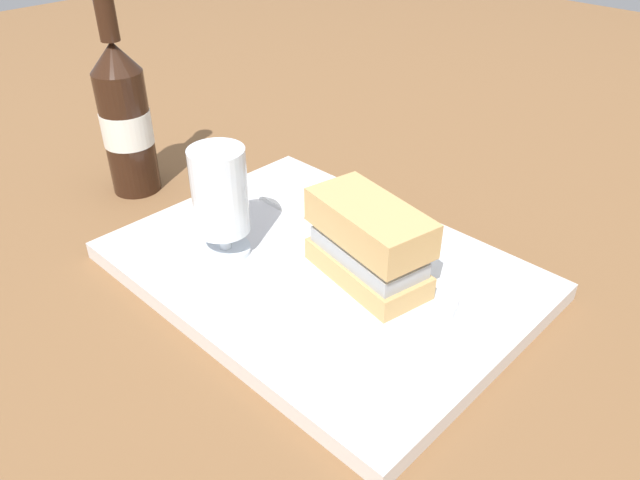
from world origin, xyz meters
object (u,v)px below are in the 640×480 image
Objects in this scene: beer_glass at (221,199)px; plate at (364,284)px; beer_bottle at (125,118)px; sandwich at (363,242)px.

plate is at bearing -160.65° from beer_glass.
beer_bottle reaches higher than beer_glass.
beer_bottle reaches higher than sandwich.
sandwich is at bearing -10.89° from plate.
beer_bottle is (0.39, 0.03, 0.03)m from sandwich.
plate is 0.71× the size of beer_bottle.
beer_bottle is at bearing -7.28° from beer_glass.
beer_glass reaches higher than sandwich.
sandwich is 0.53× the size of beer_bottle.
beer_glass is at bearing 172.72° from beer_bottle.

